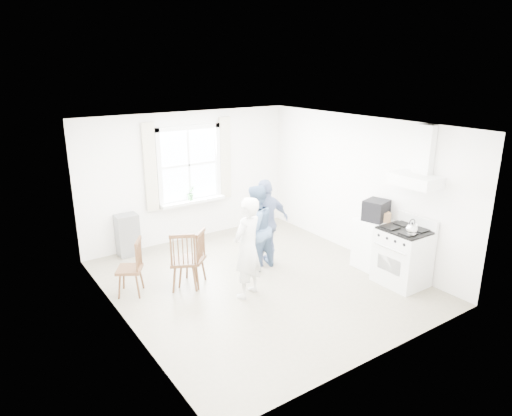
% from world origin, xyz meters
% --- Properties ---
extents(room_shell, '(4.62, 5.12, 2.64)m').
position_xyz_m(room_shell, '(0.00, 0.00, 1.30)').
color(room_shell, gray).
rests_on(room_shell, ground).
extents(window_assembly, '(1.88, 0.24, 1.70)m').
position_xyz_m(window_assembly, '(0.00, 2.45, 1.46)').
color(window_assembly, white).
rests_on(window_assembly, room_shell).
extents(range_hood, '(0.45, 0.76, 0.94)m').
position_xyz_m(range_hood, '(2.07, -1.35, 1.90)').
color(range_hood, white).
rests_on(range_hood, room_shell).
extents(shelf_unit, '(0.40, 0.30, 0.80)m').
position_xyz_m(shelf_unit, '(-1.40, 2.33, 0.40)').
color(shelf_unit, gray).
rests_on(shelf_unit, ground).
extents(gas_stove, '(0.68, 0.76, 1.12)m').
position_xyz_m(gas_stove, '(1.91, -1.35, 0.48)').
color(gas_stove, white).
rests_on(gas_stove, ground).
extents(kettle, '(0.18, 0.18, 0.26)m').
position_xyz_m(kettle, '(1.77, -1.56, 1.04)').
color(kettle, silver).
rests_on(kettle, gas_stove).
extents(low_cabinet, '(0.50, 0.55, 0.90)m').
position_xyz_m(low_cabinet, '(1.98, -0.65, 0.45)').
color(low_cabinet, white).
rests_on(low_cabinet, ground).
extents(stereo_stack, '(0.48, 0.45, 0.35)m').
position_xyz_m(stereo_stack, '(1.97, -0.67, 1.08)').
color(stereo_stack, black).
rests_on(stereo_stack, low_cabinet).
extents(cardboard_box, '(0.32, 0.28, 0.17)m').
position_xyz_m(cardboard_box, '(2.00, -0.78, 0.98)').
color(cardboard_box, '#AD8153').
rests_on(cardboard_box, low_cabinet).
extents(windsor_chair_a, '(0.56, 0.56, 0.95)m').
position_xyz_m(windsor_chair_a, '(-0.88, 0.49, 0.58)').
color(windsor_chair_a, '#442816').
rests_on(windsor_chair_a, ground).
extents(windsor_chair_b, '(0.56, 0.55, 0.99)m').
position_xyz_m(windsor_chair_b, '(-1.15, 0.43, 0.61)').
color(windsor_chair_b, '#442816').
rests_on(windsor_chair_b, ground).
extents(windsor_chair_c, '(0.52, 0.52, 0.92)m').
position_xyz_m(windsor_chair_c, '(-1.82, 0.76, 0.56)').
color(windsor_chair_c, '#442816').
rests_on(windsor_chair_c, ground).
extents(person_left, '(0.76, 0.76, 1.60)m').
position_xyz_m(person_left, '(-0.41, -0.27, 0.80)').
color(person_left, white).
rests_on(person_left, ground).
extents(person_mid, '(0.85, 0.85, 1.52)m').
position_xyz_m(person_mid, '(0.25, 0.48, 0.76)').
color(person_mid, slate).
rests_on(person_mid, ground).
extents(person_right, '(0.96, 0.96, 1.57)m').
position_xyz_m(person_right, '(0.52, 0.54, 0.79)').
color(person_right, navy).
rests_on(person_right, ground).
extents(potted_plant, '(0.17, 0.17, 0.30)m').
position_xyz_m(potted_plant, '(-0.03, 2.36, 1.00)').
color(potted_plant, '#2F6A2F').
rests_on(potted_plant, window_assembly).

